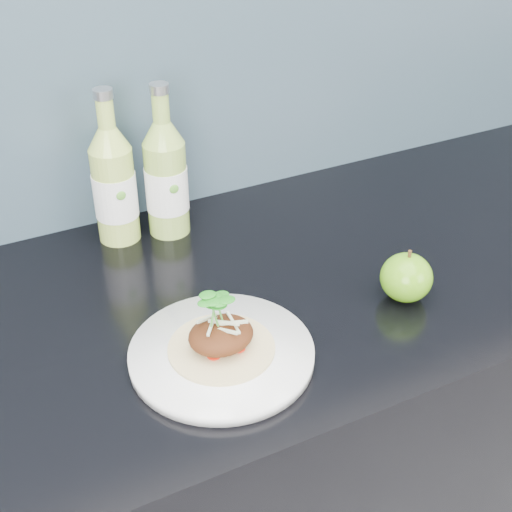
% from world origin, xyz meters
% --- Properties ---
extents(kitchen_counter, '(4.00, 0.60, 0.90)m').
position_xyz_m(kitchen_counter, '(0.00, 1.70, 0.45)').
color(kitchen_counter, black).
rests_on(kitchen_counter, ground).
extents(subway_backsplash, '(4.00, 0.02, 0.70)m').
position_xyz_m(subway_backsplash, '(0.00, 1.99, 1.25)').
color(subway_backsplash, '#65899F').
rests_on(subway_backsplash, kitchen_counter).
extents(dinner_plate, '(0.28, 0.28, 0.02)m').
position_xyz_m(dinner_plate, '(-0.08, 1.57, 0.91)').
color(dinner_plate, white).
rests_on(dinner_plate, kitchen_counter).
extents(pork_taco, '(0.14, 0.14, 0.09)m').
position_xyz_m(pork_taco, '(-0.08, 1.57, 0.94)').
color(pork_taco, tan).
rests_on(pork_taco, dinner_plate).
extents(green_apple, '(0.10, 0.10, 0.08)m').
position_xyz_m(green_apple, '(0.21, 1.57, 0.94)').
color(green_apple, '#507F0D').
rests_on(green_apple, kitchen_counter).
extents(cider_bottle_left, '(0.07, 0.07, 0.25)m').
position_xyz_m(cider_bottle_left, '(-0.11, 1.92, 1.00)').
color(cider_bottle_left, '#A9C552').
rests_on(cider_bottle_left, kitchen_counter).
extents(cider_bottle_right, '(0.08, 0.08, 0.25)m').
position_xyz_m(cider_bottle_right, '(-0.03, 1.90, 1.00)').
color(cider_bottle_right, '#93B64C').
rests_on(cider_bottle_right, kitchen_counter).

